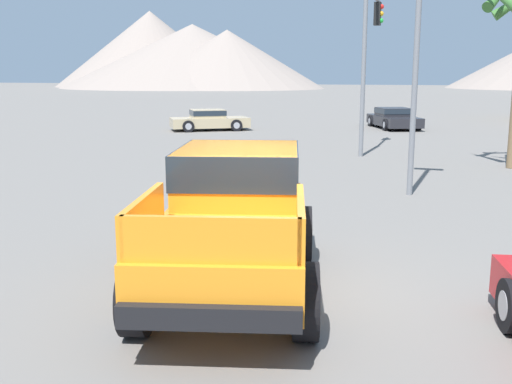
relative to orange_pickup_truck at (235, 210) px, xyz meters
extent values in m
plane|color=slate|center=(0.56, 0.05, -1.09)|extent=(320.00, 320.00, 0.00)
cube|color=orange|center=(0.09, -0.33, -0.27)|extent=(3.02, 5.02, 0.62)
cube|color=orange|center=(-0.15, 0.58, 0.43)|extent=(2.20, 2.44, 0.78)
cube|color=#1E2833|center=(-0.15, 0.58, 0.57)|extent=(2.25, 2.49, 0.50)
cube|color=orange|center=(-0.45, -1.83, 0.28)|extent=(0.56, 1.84, 0.48)
cube|color=orange|center=(1.30, -1.37, 0.28)|extent=(0.56, 1.84, 0.48)
cube|color=orange|center=(0.66, -2.47, 0.28)|extent=(1.77, 0.54, 0.48)
cube|color=black|center=(-0.53, 1.99, -0.46)|extent=(1.83, 0.63, 0.24)
cube|color=black|center=(0.70, -2.65, -0.46)|extent=(1.83, 0.63, 0.24)
cylinder|color=black|center=(-1.22, 0.83, -0.64)|extent=(0.52, 0.95, 0.90)
cylinder|color=#232326|center=(-1.22, 0.83, -0.64)|extent=(0.43, 0.56, 0.50)
cylinder|color=black|center=(0.65, 1.32, -0.64)|extent=(0.52, 0.95, 0.90)
cylinder|color=#232326|center=(0.65, 1.32, -0.64)|extent=(0.43, 0.56, 0.50)
cylinder|color=black|center=(-0.48, -1.99, -0.64)|extent=(0.52, 0.95, 0.90)
cylinder|color=#232326|center=(-0.48, -1.99, -0.64)|extent=(0.43, 0.56, 0.50)
cylinder|color=black|center=(1.40, -1.49, -0.64)|extent=(0.52, 0.95, 0.90)
cylinder|color=#232326|center=(1.40, -1.49, -0.64)|extent=(0.43, 0.56, 0.50)
cube|color=tan|center=(-9.64, 21.99, -0.66)|extent=(4.41, 3.71, 0.51)
cube|color=tan|center=(-9.73, 21.94, -0.19)|extent=(2.29, 2.24, 0.44)
cube|color=#1E2833|center=(-9.73, 21.94, -0.14)|extent=(2.34, 2.28, 0.26)
cylinder|color=black|center=(-9.03, 23.39, -0.78)|extent=(0.64, 0.52, 0.62)
cylinder|color=#9E9EA3|center=(-9.03, 23.39, -0.78)|extent=(0.41, 0.38, 0.34)
cylinder|color=black|center=(-8.11, 21.98, -0.78)|extent=(0.64, 0.52, 0.62)
cylinder|color=#9E9EA3|center=(-8.11, 21.98, -0.78)|extent=(0.41, 0.38, 0.34)
cylinder|color=black|center=(-11.17, 22.01, -0.78)|extent=(0.64, 0.52, 0.62)
cylinder|color=#9E9EA3|center=(-11.17, 22.01, -0.78)|extent=(0.41, 0.38, 0.34)
cylinder|color=black|center=(-10.25, 20.59, -0.78)|extent=(0.64, 0.52, 0.62)
cylinder|color=#9E9EA3|center=(-10.25, 20.59, -0.78)|extent=(0.41, 0.38, 0.34)
cube|color=#232328|center=(-0.38, 26.32, -0.66)|extent=(3.50, 4.81, 0.51)
cube|color=#232328|center=(-0.42, 26.42, -0.18)|extent=(2.25, 2.37, 0.44)
cube|color=#1E2833|center=(-0.42, 26.42, -0.13)|extent=(2.30, 2.42, 0.27)
cylinder|color=black|center=(1.00, 25.42, -0.77)|extent=(0.46, 0.67, 0.64)
cylinder|color=#9E9EA3|center=(1.00, 25.42, -0.77)|extent=(0.36, 0.41, 0.35)
cylinder|color=black|center=(-0.62, 24.70, -0.77)|extent=(0.46, 0.67, 0.64)
cylinder|color=#9E9EA3|center=(-0.62, 24.70, -0.77)|extent=(0.36, 0.41, 0.35)
cylinder|color=black|center=(-0.13, 27.94, -0.77)|extent=(0.46, 0.67, 0.64)
cylinder|color=#9E9EA3|center=(-0.13, 27.94, -0.77)|extent=(0.36, 0.41, 0.35)
cylinder|color=black|center=(-1.75, 27.21, -0.77)|extent=(0.46, 0.67, 0.64)
cylinder|color=#9E9EA3|center=(-1.75, 27.21, -0.77)|extent=(0.36, 0.41, 0.35)
cylinder|color=slate|center=(-0.36, 14.21, 1.96)|extent=(0.16, 0.16, 6.10)
cube|color=black|center=(-0.36, 17.45, 4.26)|extent=(0.26, 0.34, 0.90)
sphere|color=red|center=(-0.21, 17.45, 4.53)|extent=(0.20, 0.20, 0.20)
sphere|color=orange|center=(-0.21, 17.45, 4.26)|extent=(0.20, 0.20, 0.20)
sphere|color=green|center=(-0.21, 17.45, 3.99)|extent=(0.20, 0.20, 0.20)
cylinder|color=slate|center=(1.89, 7.44, 2.73)|extent=(0.14, 0.14, 7.64)
cone|color=gray|center=(-42.23, 109.07, 4.78)|extent=(39.75, 39.75, 11.74)
cone|color=gray|center=(-52.50, 114.82, 5.68)|extent=(56.81, 56.81, 13.53)
cone|color=gray|center=(-66.07, 121.05, 7.56)|extent=(43.88, 43.88, 17.30)
camera|label=1|loc=(2.89, -7.76, 1.90)|focal=42.00mm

